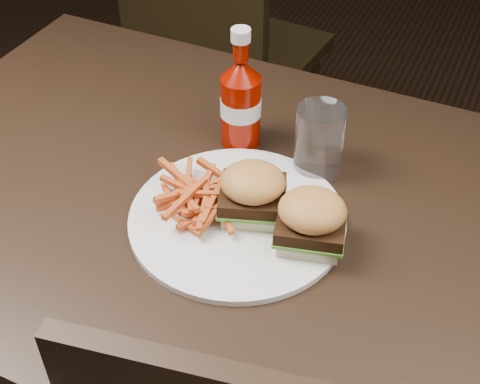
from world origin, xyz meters
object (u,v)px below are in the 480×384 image
at_px(dining_table, 228,208).
at_px(chair_far, 232,55).
at_px(ketchup_bottle, 241,113).
at_px(plate, 237,218).
at_px(tumbler, 319,142).

bearing_deg(dining_table, chair_far, 115.24).
bearing_deg(ketchup_bottle, chair_far, 116.68).
relative_size(dining_table, plate, 3.70).
height_order(dining_table, ketchup_bottle, ketchup_bottle).
bearing_deg(plate, tumbler, 68.43).
xyz_separation_m(chair_far, tumbler, (0.52, -0.76, 0.38)).
xyz_separation_m(plate, tumbler, (0.07, 0.17, 0.05)).
bearing_deg(ketchup_bottle, dining_table, -72.98).
height_order(dining_table, chair_far, dining_table).
bearing_deg(ketchup_bottle, plate, -66.62).
relative_size(dining_table, ketchup_bottle, 9.04).
bearing_deg(plate, dining_table, 131.78).
bearing_deg(chair_far, plate, 120.78).
distance_m(dining_table, ketchup_bottle, 0.17).
xyz_separation_m(dining_table, chair_far, (-0.42, 0.89, -0.30)).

